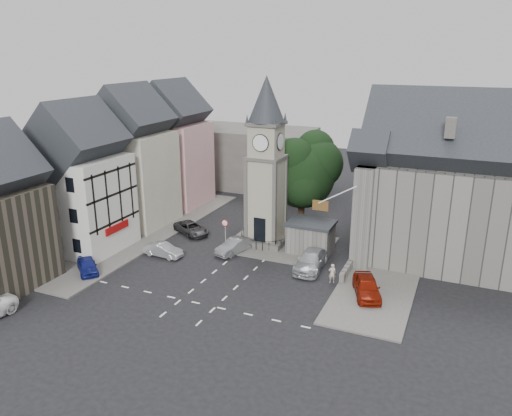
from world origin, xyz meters
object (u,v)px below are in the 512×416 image
at_px(car_east_red, 367,287).
at_px(pedestrian, 332,273).
at_px(car_west_blue, 87,266).
at_px(clock_tower, 266,163).
at_px(stone_shelter, 311,237).

bearing_deg(car_east_red, pedestrian, 138.83).
bearing_deg(pedestrian, car_east_red, 135.53).
distance_m(car_west_blue, car_east_red, 23.60).
distance_m(clock_tower, car_west_blue, 18.55).
xyz_separation_m(stone_shelter, car_east_red, (6.70, -6.69, -0.77)).
xyz_separation_m(stone_shelter, car_west_blue, (-16.30, -11.99, -0.91)).
height_order(clock_tower, car_west_blue, clock_tower).
relative_size(car_west_blue, pedestrian, 2.23).
bearing_deg(car_east_red, car_west_blue, 172.85).
distance_m(car_east_red, pedestrian, 3.32).
distance_m(clock_tower, pedestrian, 12.63).
xyz_separation_m(clock_tower, pedestrian, (8.40, -5.99, -7.28)).
distance_m(stone_shelter, car_east_red, 9.50).
relative_size(stone_shelter, car_west_blue, 1.14).
distance_m(stone_shelter, pedestrian, 6.61).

